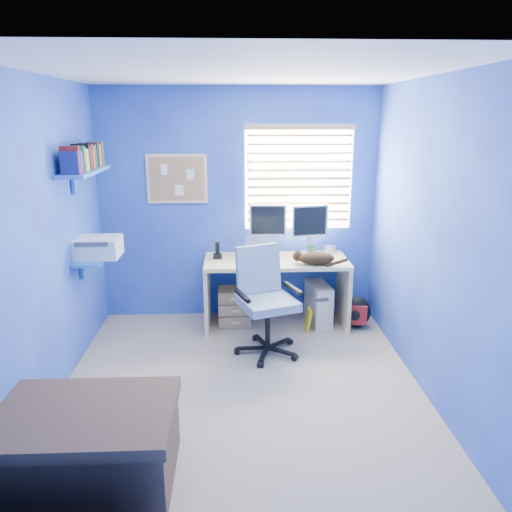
{
  "coord_description": "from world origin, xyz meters",
  "views": [
    {
      "loc": [
        -0.05,
        -3.77,
        2.2
      ],
      "look_at": [
        0.15,
        0.65,
        0.95
      ],
      "focal_mm": 35.0,
      "sensor_mm": 36.0,
      "label": 1
    }
  ],
  "objects_px": {
    "cat": "(317,258)",
    "tower_pc": "(318,304)",
    "desk": "(276,292)",
    "office_chair": "(265,314)",
    "laptop": "(257,250)"
  },
  "relations": [
    {
      "from": "laptop",
      "to": "cat",
      "type": "height_order",
      "value": "laptop"
    },
    {
      "from": "laptop",
      "to": "tower_pc",
      "type": "relative_size",
      "value": 0.73
    },
    {
      "from": "laptop",
      "to": "tower_pc",
      "type": "xyz_separation_m",
      "value": [
        0.67,
        0.04,
        -0.62
      ]
    },
    {
      "from": "tower_pc",
      "to": "desk",
      "type": "bearing_deg",
      "value": 172.83
    },
    {
      "from": "cat",
      "to": "laptop",
      "type": "bearing_deg",
      "value": 178.44
    },
    {
      "from": "desk",
      "to": "laptop",
      "type": "height_order",
      "value": "laptop"
    },
    {
      "from": "tower_pc",
      "to": "office_chair",
      "type": "relative_size",
      "value": 0.45
    },
    {
      "from": "cat",
      "to": "tower_pc",
      "type": "distance_m",
      "value": 0.63
    },
    {
      "from": "desk",
      "to": "tower_pc",
      "type": "xyz_separation_m",
      "value": [
        0.47,
        0.02,
        -0.14
      ]
    },
    {
      "from": "desk",
      "to": "cat",
      "type": "bearing_deg",
      "value": -27.99
    },
    {
      "from": "desk",
      "to": "office_chair",
      "type": "relative_size",
      "value": 1.49
    },
    {
      "from": "desk",
      "to": "office_chair",
      "type": "xyz_separation_m",
      "value": [
        -0.15,
        -0.63,
        0.01
      ]
    },
    {
      "from": "cat",
      "to": "office_chair",
      "type": "xyz_separation_m",
      "value": [
        -0.54,
        -0.42,
        -0.43
      ]
    },
    {
      "from": "cat",
      "to": "tower_pc",
      "type": "xyz_separation_m",
      "value": [
        0.08,
        0.22,
        -0.58
      ]
    },
    {
      "from": "cat",
      "to": "office_chair",
      "type": "bearing_deg",
      "value": -126.69
    }
  ]
}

